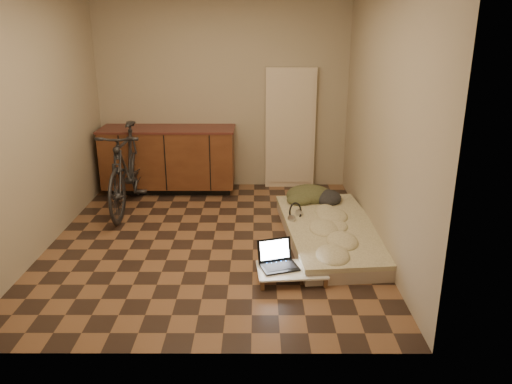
{
  "coord_description": "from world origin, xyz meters",
  "views": [
    {
      "loc": [
        0.48,
        -5.04,
        2.27
      ],
      "look_at": [
        0.47,
        0.02,
        0.55
      ],
      "focal_mm": 35.0,
      "sensor_mm": 36.0,
      "label": 1
    }
  ],
  "objects_px": {
    "lap_desk": "(291,270)",
    "laptop": "(278,261)",
    "bicycle": "(127,164)",
    "futon": "(332,232)"
  },
  "relations": [
    {
      "from": "futon",
      "to": "lap_desk",
      "type": "height_order",
      "value": "futon"
    },
    {
      "from": "futon",
      "to": "laptop",
      "type": "height_order",
      "value": "laptop"
    },
    {
      "from": "futon",
      "to": "laptop",
      "type": "bearing_deg",
      "value": -132.31
    },
    {
      "from": "bicycle",
      "to": "laptop",
      "type": "xyz_separation_m",
      "value": [
        1.83,
        -1.82,
        -0.44
      ]
    },
    {
      "from": "lap_desk",
      "to": "laptop",
      "type": "xyz_separation_m",
      "value": [
        -0.13,
        0.07,
        0.06
      ]
    },
    {
      "from": "bicycle",
      "to": "lap_desk",
      "type": "height_order",
      "value": "bicycle"
    },
    {
      "from": "laptop",
      "to": "lap_desk",
      "type": "bearing_deg",
      "value": -46.56
    },
    {
      "from": "futon",
      "to": "lap_desk",
      "type": "xyz_separation_m",
      "value": [
        -0.5,
        -0.9,
        0.0
      ]
    },
    {
      "from": "bicycle",
      "to": "laptop",
      "type": "relative_size",
      "value": 4.49
    },
    {
      "from": "lap_desk",
      "to": "laptop",
      "type": "height_order",
      "value": "laptop"
    }
  ]
}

